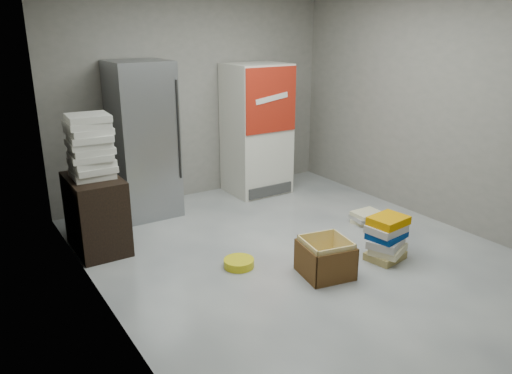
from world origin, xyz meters
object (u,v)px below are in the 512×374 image
at_px(coke_cooler, 257,129).
at_px(wood_shelf, 96,213).
at_px(steel_fridge, 143,140).
at_px(phonebook_stack_main, 387,238).
at_px(cardboard_box, 325,260).

distance_m(coke_cooler, wood_shelf, 2.63).
distance_m(steel_fridge, wood_shelf, 1.23).
bearing_deg(steel_fridge, coke_cooler, -0.18).
bearing_deg(steel_fridge, phonebook_stack_main, -58.54).
xyz_separation_m(steel_fridge, phonebook_stack_main, (1.58, -2.57, -0.72)).
xyz_separation_m(coke_cooler, cardboard_box, (-0.82, -2.49, -0.75)).
height_order(coke_cooler, cardboard_box, coke_cooler).
bearing_deg(wood_shelf, coke_cooler, 16.28).
bearing_deg(wood_shelf, phonebook_stack_main, -37.48).
height_order(coke_cooler, wood_shelf, coke_cooler).
bearing_deg(steel_fridge, cardboard_box, -71.54).
xyz_separation_m(coke_cooler, wood_shelf, (-2.48, -0.72, -0.50)).
bearing_deg(steel_fridge, wood_shelf, -138.69).
bearing_deg(phonebook_stack_main, cardboard_box, 159.04).
distance_m(wood_shelf, phonebook_stack_main, 3.04).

